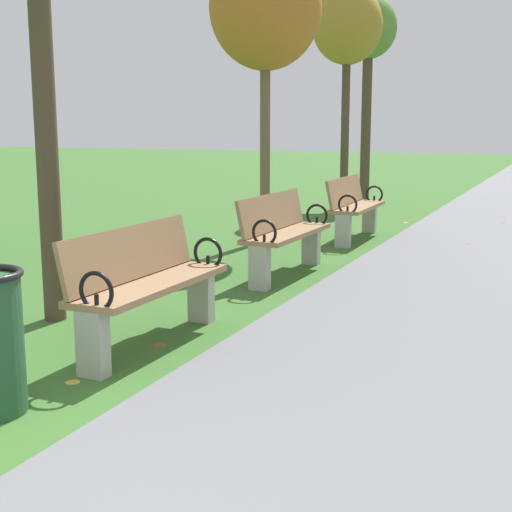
% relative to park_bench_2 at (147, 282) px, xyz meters
% --- Properties ---
extents(park_bench_2, '(0.49, 1.60, 0.90)m').
position_rel_park_bench_2_xyz_m(park_bench_2, '(0.00, 0.00, 0.00)').
color(park_bench_2, '#93704C').
rests_on(park_bench_2, ground).
extents(park_bench_3, '(0.50, 1.61, 0.90)m').
position_rel_park_bench_2_xyz_m(park_bench_3, '(0.00, 2.76, 0.00)').
color(park_bench_3, '#93704C').
rests_on(park_bench_3, ground).
extents(park_bench_4, '(0.50, 1.61, 0.90)m').
position_rel_park_bench_2_xyz_m(park_bench_4, '(0.00, 5.52, 0.00)').
color(park_bench_4, '#93704C').
rests_on(park_bench_4, ground).
extents(tree_3, '(1.52, 1.52, 4.04)m').
position_rel_park_bench_2_xyz_m(tree_3, '(-1.11, 4.84, 2.69)').
color(tree_3, brown).
rests_on(tree_3, ground).
extents(tree_4, '(1.28, 1.28, 4.12)m').
position_rel_park_bench_2_xyz_m(tree_4, '(-1.10, 8.63, 2.88)').
color(tree_4, '#4C3D2D').
rests_on(tree_4, ground).
extents(tree_5, '(1.15, 1.15, 4.23)m').
position_rel_park_bench_2_xyz_m(tree_5, '(-1.17, 10.36, 2.96)').
color(tree_5, '#4C3D2D').
rests_on(tree_5, ground).
extents(scattered_leaves, '(4.36, 13.06, 0.02)m').
position_rel_park_bench_2_xyz_m(scattered_leaves, '(0.31, 1.64, -0.48)').
color(scattered_leaves, '#BC842D').
rests_on(scattered_leaves, ground).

